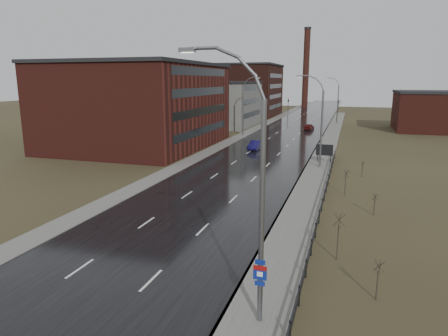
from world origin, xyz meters
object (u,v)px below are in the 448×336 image
Objects in this scene: car_far at (309,127)px; streetlight_main at (255,194)px; billboard at (324,151)px; car_near at (255,145)px.

streetlight_main is at bearing 101.40° from car_far.
billboard reaches higher than car_near.
car_far is (5.42, 28.32, -0.02)m from car_near.
streetlight_main reaches higher than car_near.
billboard is at bearing -31.32° from car_near.
billboard is 0.59× the size of car_near.
car_near is 28.83m from car_far.
billboard is (0.63, 37.43, -4.36)m from streetlight_main.
streetlight_main is 2.83× the size of car_near.
car_far is (-4.97, 73.01, -5.38)m from streetlight_main.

